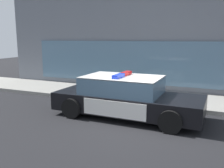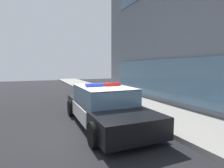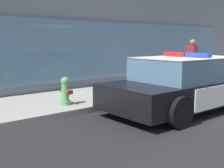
% 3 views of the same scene
% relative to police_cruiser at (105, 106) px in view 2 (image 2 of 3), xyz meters
% --- Properties ---
extents(ground, '(48.00, 48.00, 0.00)m').
position_rel_police_cruiser_xyz_m(ground, '(0.82, -0.55, -0.68)').
color(ground, black).
extents(sidewalk, '(48.00, 2.70, 0.15)m').
position_rel_police_cruiser_xyz_m(sidewalk, '(0.82, 2.65, -0.61)').
color(sidewalk, gray).
rests_on(sidewalk, ground).
extents(police_cruiser, '(5.00, 2.18, 1.49)m').
position_rel_police_cruiser_xyz_m(police_cruiser, '(0.00, 0.00, 0.00)').
color(police_cruiser, black).
rests_on(police_cruiser, ground).
extents(fire_hydrant, '(0.34, 0.39, 0.73)m').
position_rel_police_cruiser_xyz_m(fire_hydrant, '(-2.58, 1.94, -0.18)').
color(fire_hydrant, '#4C994C').
rests_on(fire_hydrant, sidewalk).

